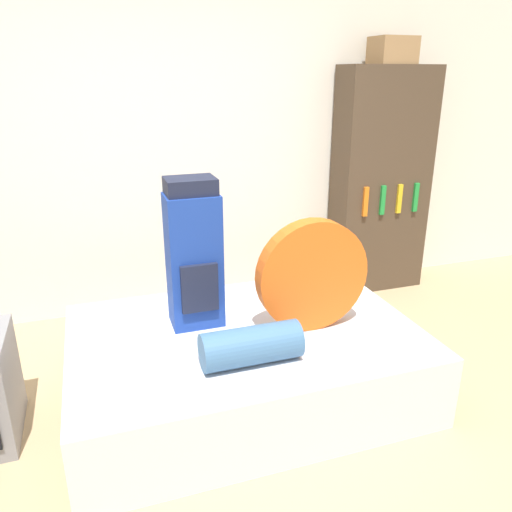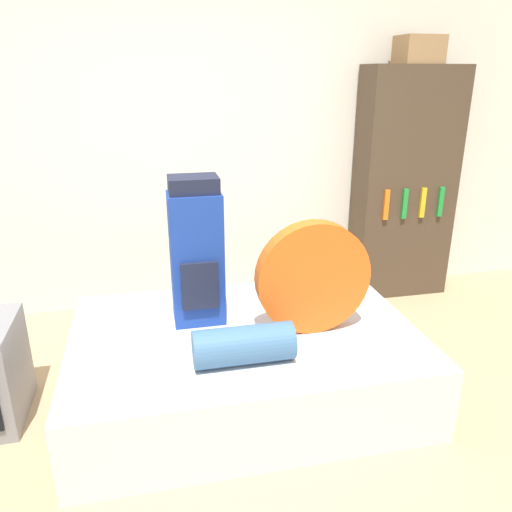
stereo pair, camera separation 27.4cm
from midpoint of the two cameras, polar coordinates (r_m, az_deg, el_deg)
ground_plane at (r=2.66m, az=2.23°, el=-23.17°), size 16.00×16.00×0.00m
wall_back at (r=3.99m, az=-5.15°, el=12.52°), size 8.00×0.05×2.60m
bed at (r=3.02m, az=1.37°, el=-12.07°), size 1.97×1.33×0.43m
backpack at (r=2.87m, az=-4.11°, el=0.25°), size 0.30×0.26×0.87m
tent_bag at (r=2.81m, az=9.30°, el=-2.49°), size 0.65×0.10×0.65m
sleeping_roll at (r=2.57m, az=1.67°, el=-10.21°), size 0.51×0.20×0.20m
bookshelf at (r=4.41m, az=18.34°, el=7.66°), size 0.80×0.36×1.89m
cardboard_box at (r=4.31m, az=20.01°, el=21.29°), size 0.32×0.27×0.20m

